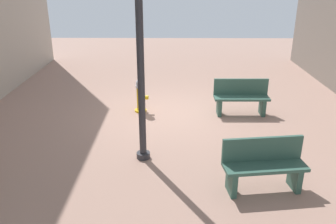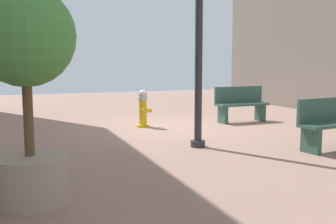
% 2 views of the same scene
% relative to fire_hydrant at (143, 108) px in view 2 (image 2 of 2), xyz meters
% --- Properties ---
extents(ground_plane, '(23.40, 23.40, 0.00)m').
position_rel_fire_hydrant_xyz_m(ground_plane, '(-0.86, 0.18, -0.46)').
color(ground_plane, '#9E7A6B').
extents(fire_hydrant, '(0.39, 0.42, 0.93)m').
position_rel_fire_hydrant_xyz_m(fire_hydrant, '(0.00, 0.00, 0.00)').
color(fire_hydrant, gold).
rests_on(fire_hydrant, ground_plane).
extents(bench_near, '(1.46, 0.45, 0.95)m').
position_rel_fire_hydrant_xyz_m(bench_near, '(-2.72, 0.14, 0.02)').
color(bench_near, '#33594C').
rests_on(bench_near, ground_plane).
extents(bench_far, '(1.48, 0.62, 0.95)m').
position_rel_fire_hydrant_xyz_m(bench_far, '(-2.46, 3.70, 0.02)').
color(bench_far, '#33594C').
rests_on(bench_far, ground_plane).
extents(planter_tree, '(1.12, 1.12, 2.45)m').
position_rel_fire_hydrant_xyz_m(planter_tree, '(2.83, 4.67, 1.05)').
color(planter_tree, tan).
rests_on(planter_tree, ground_plane).
extents(street_lamp, '(0.36, 0.36, 4.01)m').
position_rel_fire_hydrant_xyz_m(street_lamp, '(-0.26, 2.61, 2.02)').
color(street_lamp, '#2D2D33').
rests_on(street_lamp, ground_plane).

